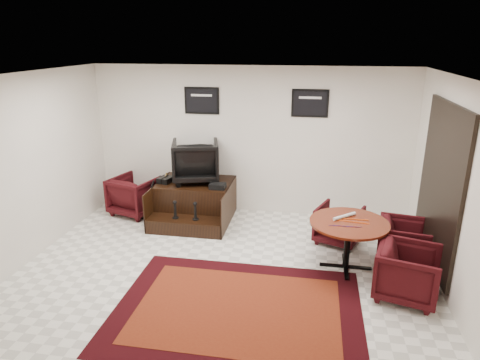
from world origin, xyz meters
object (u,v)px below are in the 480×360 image
(meeting_table, at_px, (349,227))
(shine_podium, at_px, (195,202))
(table_chair_back, at_px, (339,223))
(shine_chair, at_px, (196,159))
(armchair_side, at_px, (135,193))
(table_chair_window, at_px, (404,240))
(table_chair_corner, at_px, (408,270))

(meeting_table, bearing_deg, shine_podium, 152.79)
(shine_podium, xyz_separation_m, meeting_table, (2.70, -1.39, 0.33))
(table_chair_back, bearing_deg, meeting_table, 116.82)
(shine_chair, distance_m, armchair_side, 1.42)
(shine_podium, bearing_deg, table_chair_window, -16.82)
(shine_chair, xyz_separation_m, table_chair_back, (2.63, -0.68, -0.79))
(table_chair_back, bearing_deg, table_chair_corner, 140.03)
(armchair_side, distance_m, table_chair_window, 4.91)
(shine_chair, distance_m, meeting_table, 3.15)
(shine_chair, bearing_deg, armchair_side, -11.34)
(shine_chair, bearing_deg, shine_podium, 74.82)
(shine_podium, distance_m, meeting_table, 3.06)
(table_chair_back, xyz_separation_m, table_chair_window, (0.93, -0.54, 0.02))
(shine_podium, bearing_deg, table_chair_corner, -30.64)
(armchair_side, xyz_separation_m, table_chair_back, (3.84, -0.60, -0.06))
(armchair_side, bearing_deg, shine_chair, -159.26)
(table_chair_back, relative_size, table_chair_window, 0.95)
(shine_chair, relative_size, armchair_side, 1.05)
(table_chair_back, relative_size, table_chair_corner, 0.89)
(armchair_side, height_order, table_chair_back, armchair_side)
(shine_podium, relative_size, table_chair_corner, 1.81)
(table_chair_window, bearing_deg, table_chair_back, 69.48)
(shine_podium, bearing_deg, shine_chair, 90.00)
(shine_podium, bearing_deg, table_chair_back, -11.59)
(armchair_side, bearing_deg, meeting_table, 176.59)
(table_chair_back, bearing_deg, shine_chair, 7.07)
(armchair_side, distance_m, meeting_table, 4.19)
(meeting_table, relative_size, table_chair_corner, 1.45)
(meeting_table, bearing_deg, table_chair_back, 95.19)
(shine_chair, xyz_separation_m, table_chair_window, (3.55, -1.22, -0.77))
(table_chair_corner, bearing_deg, shine_podium, 74.96)
(table_chair_window, bearing_deg, armchair_side, 86.09)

